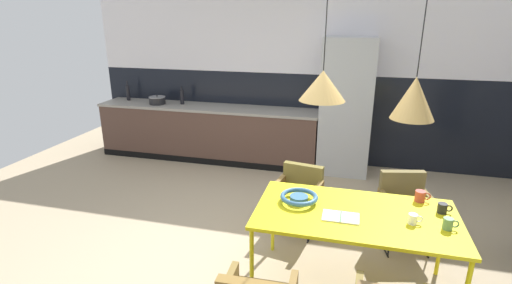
# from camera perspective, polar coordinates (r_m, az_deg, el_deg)

# --- Properties ---
(ground_plane) EXTENTS (9.03, 9.03, 0.00)m
(ground_plane) POSITION_cam_1_polar(r_m,az_deg,el_deg) (3.87, -0.86, -18.29)
(ground_plane) COLOR tan
(back_wall_splashback_dark) EXTENTS (6.94, 0.12, 1.44)m
(back_wall_splashback_dark) POSITION_cam_1_polar(r_m,az_deg,el_deg) (6.33, 6.56, 3.69)
(back_wall_splashback_dark) COLOR black
(back_wall_splashback_dark) RESTS_ON ground
(back_wall_panel_upper) EXTENTS (6.94, 0.12, 1.44)m
(back_wall_panel_upper) POSITION_cam_1_polar(r_m,az_deg,el_deg) (6.13, 7.06, 16.84)
(back_wall_panel_upper) COLOR white
(back_wall_panel_upper) RESTS_ON back_wall_splashback_dark
(kitchen_counter) EXTENTS (3.69, 0.63, 0.90)m
(kitchen_counter) POSITION_cam_1_polar(r_m,az_deg,el_deg) (6.44, -7.25, 1.42)
(kitchen_counter) COLOR brown
(kitchen_counter) RESTS_ON ground
(refrigerator_column) EXTENTS (0.75, 0.60, 2.03)m
(refrigerator_column) POSITION_cam_1_polar(r_m,az_deg,el_deg) (5.85, 13.32, 5.10)
(refrigerator_column) COLOR #ADAFB2
(refrigerator_column) RESTS_ON ground
(dining_table) EXTENTS (1.65, 0.90, 0.76)m
(dining_table) POSITION_cam_1_polar(r_m,az_deg,el_deg) (3.33, 14.66, -10.89)
(dining_table) COLOR yellow
(dining_table) RESTS_ON ground
(armchair_head_of_table) EXTENTS (0.57, 0.57, 0.77)m
(armchair_head_of_table) POSITION_cam_1_polar(r_m,az_deg,el_deg) (4.26, 21.36, -8.12)
(armchair_head_of_table) COLOR brown
(armchair_head_of_table) RESTS_ON ground
(armchair_facing_counter) EXTENTS (0.56, 0.54, 0.72)m
(armchair_facing_counter) POSITION_cam_1_polar(r_m,az_deg,el_deg) (4.29, 6.50, -7.00)
(armchair_facing_counter) COLOR brown
(armchair_facing_counter) RESTS_ON ground
(fruit_bowl) EXTENTS (0.33, 0.33, 0.07)m
(fruit_bowl) POSITION_cam_1_polar(r_m,az_deg,el_deg) (3.38, 6.46, -8.25)
(fruit_bowl) COLOR #33607F
(fruit_bowl) RESTS_ON dining_table
(open_book) EXTENTS (0.29, 0.19, 0.02)m
(open_book) POSITION_cam_1_polar(r_m,az_deg,el_deg) (3.21, 12.57, -10.90)
(open_book) COLOR white
(open_book) RESTS_ON dining_table
(mug_glass_clear) EXTENTS (0.13, 0.09, 0.10)m
(mug_glass_clear) POSITION_cam_1_polar(r_m,az_deg,el_deg) (3.67, 23.42, -7.45)
(mug_glass_clear) COLOR #B23D33
(mug_glass_clear) RESTS_ON dining_table
(mug_short_terracotta) EXTENTS (0.12, 0.07, 0.09)m
(mug_short_terracotta) POSITION_cam_1_polar(r_m,az_deg,el_deg) (3.31, 26.88, -10.87)
(mug_short_terracotta) COLOR #5B8456
(mug_short_terracotta) RESTS_ON dining_table
(mug_dark_espresso) EXTENTS (0.12, 0.08, 0.09)m
(mug_dark_espresso) POSITION_cam_1_polar(r_m,az_deg,el_deg) (3.54, 26.20, -8.89)
(mug_dark_espresso) COLOR black
(mug_dark_espresso) RESTS_ON dining_table
(mug_wide_latte) EXTENTS (0.11, 0.07, 0.08)m
(mug_wide_latte) POSITION_cam_1_polar(r_m,az_deg,el_deg) (3.28, 22.50, -10.60)
(mug_wide_latte) COLOR white
(mug_wide_latte) RESTS_ON dining_table
(cooking_pot) EXTENTS (0.27, 0.27, 0.15)m
(cooking_pot) POSITION_cam_1_polar(r_m,az_deg,el_deg) (6.64, -14.57, 6.08)
(cooking_pot) COLOR black
(cooking_pot) RESTS_ON kitchen_counter
(bottle_wine_green) EXTENTS (0.06, 0.06, 0.34)m
(bottle_wine_green) POSITION_cam_1_polar(r_m,az_deg,el_deg) (7.08, -18.64, 7.05)
(bottle_wine_green) COLOR black
(bottle_wine_green) RESTS_ON kitchen_counter
(bottle_spice_small) EXTENTS (0.07, 0.07, 0.30)m
(bottle_spice_small) POSITION_cam_1_polar(r_m,az_deg,el_deg) (6.52, -11.03, 6.66)
(bottle_spice_small) COLOR black
(bottle_spice_small) RESTS_ON kitchen_counter
(pendant_lamp_over_table_near) EXTENTS (0.36, 0.36, 1.15)m
(pendant_lamp_over_table_near) POSITION_cam_1_polar(r_m,az_deg,el_deg) (3.00, 9.96, 8.33)
(pendant_lamp_over_table_near) COLOR black
(pendant_lamp_over_table_far) EXTENTS (0.31, 0.31, 1.25)m
(pendant_lamp_over_table_far) POSITION_cam_1_polar(r_m,az_deg,el_deg) (2.99, 22.61, 6.09)
(pendant_lamp_over_table_far) COLOR black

